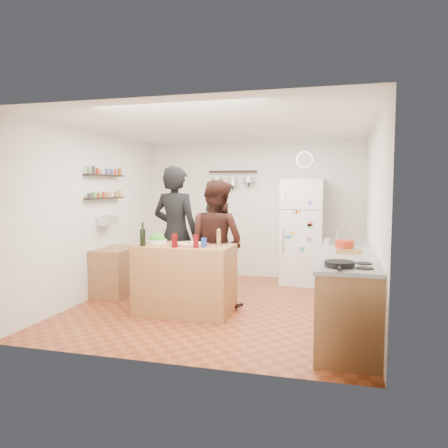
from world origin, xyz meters
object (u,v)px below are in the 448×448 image
(person_center, at_px, (217,243))
(wall_clock, at_px, (305,160))
(person_back, at_px, (214,247))
(skillet, at_px, (340,264))
(prep_island, at_px, (185,279))
(red_bowl, at_px, (345,244))
(person_left, at_px, (176,234))
(salad_bowl, at_px, (157,242))
(pepper_mill, at_px, (219,239))
(counter_run, at_px, (348,291))
(wine_bottle, at_px, (143,238))
(side_table, at_px, (117,272))
(salt_canister, at_px, (204,243))
(fridge, at_px, (302,232))

(person_center, bearing_deg, wall_clock, -91.53)
(person_back, bearing_deg, skillet, 169.11)
(prep_island, bearing_deg, red_bowl, 5.83)
(person_left, bearing_deg, salad_bowl, 90.48)
(pepper_mill, xyz_separation_m, red_bowl, (1.58, 0.16, -0.03))
(counter_run, xyz_separation_m, red_bowl, (-0.05, 0.29, 0.52))
(person_left, bearing_deg, pepper_mill, 157.52)
(salad_bowl, distance_m, counter_run, 2.55)
(person_center, height_order, red_bowl, person_center)
(skillet, height_order, red_bowl, red_bowl)
(salad_bowl, height_order, wine_bottle, wine_bottle)
(skillet, bearing_deg, pepper_mill, 142.37)
(prep_island, bearing_deg, person_center, 56.32)
(person_left, relative_size, side_table, 2.47)
(person_left, bearing_deg, prep_island, 131.66)
(salt_canister, distance_m, person_left, 0.92)
(salad_bowl, height_order, fridge, fridge)
(salad_bowl, xyz_separation_m, red_bowl, (2.45, 0.16, 0.03))
(prep_island, bearing_deg, fridge, 59.13)
(red_bowl, bearing_deg, person_back, 155.95)
(person_back, distance_m, side_table, 1.55)
(person_center, relative_size, person_back, 1.19)
(salt_canister, xyz_separation_m, fridge, (1.03, 2.34, -0.07))
(prep_island, distance_m, counter_run, 2.08)
(salt_canister, height_order, side_table, salt_canister)
(side_table, bearing_deg, prep_island, -24.85)
(counter_run, bearing_deg, prep_island, 177.84)
(prep_island, relative_size, pepper_mill, 7.03)
(skillet, bearing_deg, salt_canister, 149.00)
(salad_bowl, relative_size, wall_clock, 0.89)
(person_center, distance_m, counter_run, 1.90)
(fridge, height_order, side_table, fridge)
(salad_bowl, xyz_separation_m, person_back, (0.50, 1.03, -0.19))
(wine_bottle, relative_size, pepper_mill, 1.24)
(person_left, distance_m, red_bowl, 2.39)
(counter_run, bearing_deg, person_left, 165.61)
(person_center, height_order, person_back, person_center)
(prep_island, relative_size, salt_canister, 10.87)
(person_back, distance_m, wall_clock, 2.39)
(wine_bottle, bearing_deg, counter_run, 3.15)
(side_table, bearing_deg, salt_canister, -24.31)
(wine_bottle, distance_m, person_back, 1.45)
(fridge, distance_m, side_table, 3.17)
(prep_island, relative_size, person_back, 0.84)
(prep_island, relative_size, wall_clock, 4.17)
(salt_canister, relative_size, wall_clock, 0.38)
(red_bowl, bearing_deg, person_left, 171.94)
(prep_island, height_order, side_table, prep_island)
(skillet, distance_m, wall_clock, 3.93)
(person_left, distance_m, person_center, 0.66)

